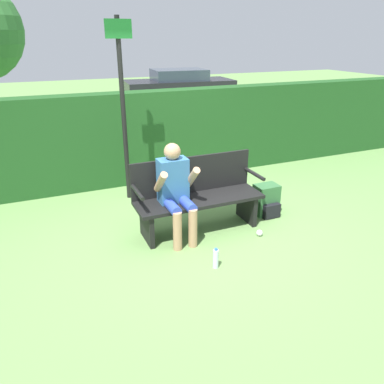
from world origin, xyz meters
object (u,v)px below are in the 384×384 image
(water_bottle, at_px, (216,259))
(parked_car, at_px, (179,86))
(person_seated, at_px, (176,188))
(park_bench, at_px, (197,195))
(signpost, at_px, (123,103))
(backpack, at_px, (266,201))

(water_bottle, bearing_deg, parked_car, 70.75)
(person_seated, xyz_separation_m, parked_car, (3.98, 10.13, -0.08))
(parked_car, bearing_deg, water_bottle, -104.57)
(park_bench, relative_size, signpost, 0.63)
(backpack, distance_m, parked_car, 10.34)
(person_seated, height_order, signpost, signpost)
(parked_car, bearing_deg, backpack, -99.51)
(parked_car, bearing_deg, park_bench, -105.28)
(person_seated, bearing_deg, backpack, 4.34)
(park_bench, distance_m, backpack, 1.13)
(backpack, xyz_separation_m, water_bottle, (-1.30, -0.95, -0.10))
(park_bench, bearing_deg, parked_car, 70.03)
(backpack, xyz_separation_m, parked_car, (2.54, 10.02, 0.40))
(backpack, distance_m, water_bottle, 1.61)
(park_bench, distance_m, parked_car, 10.65)
(backpack, height_order, signpost, signpost)
(park_bench, height_order, backpack, park_bench)
(water_bottle, height_order, signpost, signpost)
(backpack, bearing_deg, parked_car, 75.80)
(park_bench, distance_m, person_seated, 0.42)
(signpost, bearing_deg, person_seated, -80.64)
(park_bench, xyz_separation_m, backpack, (1.10, -0.01, -0.27))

